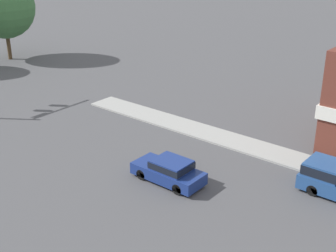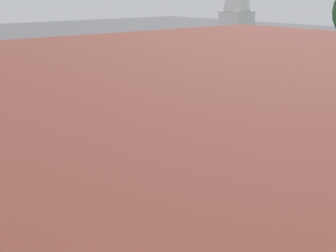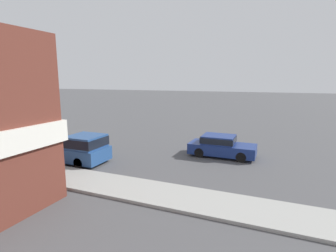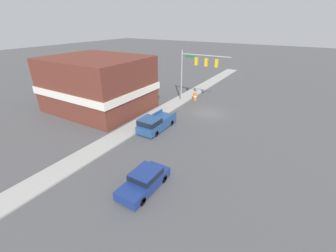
% 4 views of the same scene
% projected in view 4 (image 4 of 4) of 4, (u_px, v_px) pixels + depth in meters
% --- Properties ---
extents(ground_plane, '(200.00, 200.00, 0.00)m').
position_uv_depth(ground_plane, '(208.00, 113.00, 30.21)').
color(ground_plane, '#4C4C4F').
extents(sidewalk_curb, '(2.40, 60.00, 0.14)m').
position_uv_depth(sidewalk_curb, '(172.00, 105.00, 32.84)').
color(sidewalk_curb, '#9E9E99').
rests_on(sidewalk_curb, ground).
extents(near_signal_assembly, '(7.15, 0.49, 7.53)m').
position_uv_depth(near_signal_assembly, '(197.00, 66.00, 31.26)').
color(near_signal_assembly, gray).
rests_on(near_signal_assembly, ground).
extents(car_lead, '(1.89, 4.44, 1.46)m').
position_uv_depth(car_lead, '(145.00, 180.00, 16.44)').
color(car_lead, black).
rests_on(car_lead, ground).
extents(pickup_truck_parked, '(2.10, 5.26, 1.80)m').
position_uv_depth(pickup_truck_parked, '(155.00, 123.00, 25.15)').
color(pickup_truck_parked, black).
rests_on(pickup_truck_parked, ground).
extents(construction_barrel, '(0.57, 0.57, 1.12)m').
position_uv_depth(construction_barrel, '(195.00, 96.00, 34.96)').
color(construction_barrel, orange).
rests_on(construction_barrel, ground).
extents(corner_brick_building, '(12.97, 10.66, 7.06)m').
position_uv_depth(corner_brick_building, '(98.00, 84.00, 30.42)').
color(corner_brick_building, brown).
rests_on(corner_brick_building, ground).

